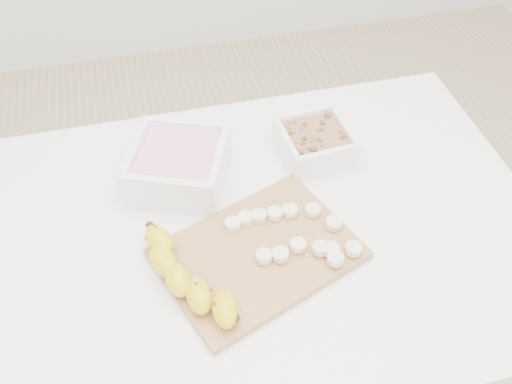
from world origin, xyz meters
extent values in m
cube|color=white|center=(0.00, 0.00, 0.73)|extent=(1.00, 0.70, 0.04)
cylinder|color=white|center=(-0.44, 0.29, 0.35)|extent=(0.05, 0.05, 0.71)
cylinder|color=white|center=(0.44, 0.29, 0.35)|extent=(0.05, 0.05, 0.71)
cube|color=white|center=(-0.12, 0.15, 0.79)|extent=(0.22, 0.22, 0.08)
cube|color=pink|center=(-0.12, 0.15, 0.79)|extent=(0.18, 0.18, 0.04)
cube|color=white|center=(0.15, 0.16, 0.78)|extent=(0.14, 0.14, 0.06)
cube|color=#8C5E3F|center=(0.15, 0.16, 0.78)|extent=(0.12, 0.12, 0.03)
cube|color=#BA824C|center=(-0.02, -0.06, 0.76)|extent=(0.37, 0.32, 0.01)
cylinder|color=beige|center=(-0.05, 0.00, 0.77)|extent=(0.03, 0.03, 0.01)
cylinder|color=beige|center=(-0.02, 0.01, 0.77)|extent=(0.03, 0.03, 0.01)
cylinder|color=beige|center=(0.00, 0.01, 0.77)|extent=(0.03, 0.03, 0.01)
cylinder|color=beige|center=(0.03, 0.01, 0.77)|extent=(0.03, 0.03, 0.01)
cylinder|color=beige|center=(0.05, 0.01, 0.77)|extent=(0.03, 0.03, 0.01)
cylinder|color=beige|center=(0.09, 0.00, 0.77)|extent=(0.03, 0.03, 0.01)
cylinder|color=beige|center=(0.12, -0.04, 0.77)|extent=(0.03, 0.03, 0.01)
cylinder|color=beige|center=(-0.01, -0.08, 0.77)|extent=(0.03, 0.03, 0.01)
cylinder|color=beige|center=(0.01, -0.08, 0.77)|extent=(0.03, 0.03, 0.01)
cylinder|color=beige|center=(0.05, -0.07, 0.77)|extent=(0.03, 0.03, 0.01)
cylinder|color=beige|center=(0.08, -0.09, 0.78)|extent=(0.03, 0.03, 0.01)
cylinder|color=beige|center=(0.10, -0.09, 0.78)|extent=(0.03, 0.03, 0.01)
cylinder|color=beige|center=(0.13, -0.10, 0.78)|extent=(0.03, 0.03, 0.01)
cylinder|color=beige|center=(0.10, -0.11, 0.78)|extent=(0.03, 0.03, 0.01)
camera|label=1|loc=(-0.16, -0.61, 1.52)|focal=40.00mm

